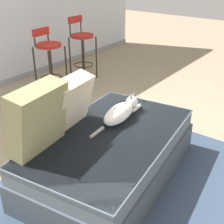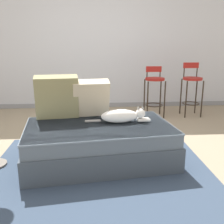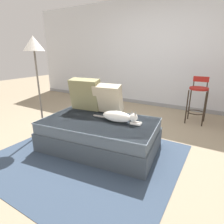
{
  "view_description": "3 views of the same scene",
  "coord_description": "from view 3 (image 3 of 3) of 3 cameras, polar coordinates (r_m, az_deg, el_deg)",
  "views": [
    {
      "loc": [
        -1.79,
        -1.75,
        1.76
      ],
      "look_at": [
        0.15,
        -0.3,
        0.54
      ],
      "focal_mm": 50.0,
      "sensor_mm": 36.0,
      "label": 1
    },
    {
      "loc": [
        -0.04,
        -3.15,
        1.29
      ],
      "look_at": [
        0.15,
        -0.3,
        0.54
      ],
      "focal_mm": 42.0,
      "sensor_mm": 36.0,
      "label": 2
    },
    {
      "loc": [
        1.43,
        -2.42,
        1.34
      ],
      "look_at": [
        0.15,
        -0.3,
        0.54
      ],
      "focal_mm": 30.0,
      "sensor_mm": 36.0,
      "label": 3
    }
  ],
  "objects": [
    {
      "name": "throw_pillow_middle",
      "position": [
        2.92,
        -1.26,
        4.2
      ],
      "size": [
        0.46,
        0.32,
        0.46
      ],
      "color": "beige",
      "rests_on": "couch"
    },
    {
      "name": "wall_baseboard_trim",
      "position": [
        5.0,
        13.44,
        2.32
      ],
      "size": [
        8.0,
        0.02,
        0.09
      ],
      "primitive_type": "cube",
      "color": "gray",
      "rests_on": "ground"
    },
    {
      "name": "bar_stool_near_window",
      "position": [
        3.96,
        24.74,
        4.54
      ],
      "size": [
        0.34,
        0.34,
        0.89
      ],
      "color": "#2D2319",
      "rests_on": "ground"
    },
    {
      "name": "area_rug",
      "position": [
        2.6,
        -7.6,
        -13.18
      ],
      "size": [
        2.31,
        2.06,
        0.01
      ],
      "primitive_type": "cube",
      "color": "#334256",
      "rests_on": "ground"
    },
    {
      "name": "couch",
      "position": [
        2.72,
        -3.83,
        -6.64
      ],
      "size": [
        1.72,
        1.16,
        0.42
      ],
      "color": "#44505B",
      "rests_on": "ground"
    },
    {
      "name": "wall_back_panel",
      "position": [
        4.88,
        14.74,
        16.8
      ],
      "size": [
        8.0,
        0.1,
        2.6
      ],
      "primitive_type": "cube",
      "color": "silver",
      "rests_on": "ground"
    },
    {
      "name": "floor_lamp",
      "position": [
        3.25,
        -22.55,
        16.27
      ],
      "size": [
        0.32,
        0.32,
        1.57
      ],
      "color": "slate",
      "rests_on": "ground"
    },
    {
      "name": "throw_pillow_corner",
      "position": [
        3.1,
        -8.06,
        5.39
      ],
      "size": [
        0.52,
        0.32,
        0.52
      ],
      "color": "#847F56",
      "rests_on": "couch"
    },
    {
      "name": "ground_plane",
      "position": [
        3.11,
        0.49,
        -7.65
      ],
      "size": [
        16.0,
        16.0,
        0.0
      ],
      "primitive_type": "plane",
      "color": "gray",
      "rests_on": "ground"
    },
    {
      "name": "cat",
      "position": [
        2.55,
        2.1,
        -1.42
      ],
      "size": [
        0.75,
        0.2,
        0.19
      ],
      "color": "white",
      "rests_on": "couch"
    }
  ]
}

